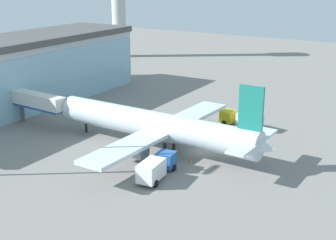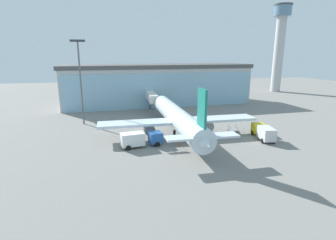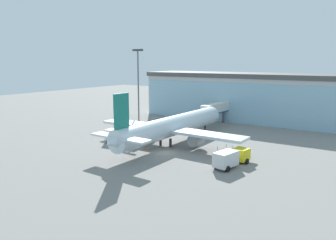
{
  "view_description": "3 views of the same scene",
  "coord_description": "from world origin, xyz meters",
  "px_view_note": "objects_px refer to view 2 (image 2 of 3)",
  "views": [
    {
      "loc": [
        -54.53,
        -29.33,
        24.27
      ],
      "look_at": [
        -1.5,
        4.67,
        4.31
      ],
      "focal_mm": 50.0,
      "sensor_mm": 36.0,
      "label": 1
    },
    {
      "loc": [
        -15.66,
        -43.5,
        15.92
      ],
      "look_at": [
        -4.37,
        6.52,
        3.03
      ],
      "focal_mm": 28.0,
      "sensor_mm": 36.0,
      "label": 2
    },
    {
      "loc": [
        32.72,
        -45.92,
        16.2
      ],
      "look_at": [
        -4.04,
        6.82,
        4.5
      ],
      "focal_mm": 35.0,
      "sensor_mm": 36.0,
      "label": 3
    }
  ],
  "objects_px": {
    "airplane": "(178,118)",
    "safety_cone_nose": "(179,144)",
    "jet_bridge": "(151,98)",
    "baggage_cart": "(232,130)",
    "apron_light_mast": "(80,76)",
    "safety_cone_wingtip": "(251,133)",
    "catering_truck": "(140,139)",
    "control_tower": "(280,42)",
    "fuel_truck": "(264,132)"
  },
  "relations": [
    {
      "from": "apron_light_mast",
      "to": "catering_truck",
      "type": "xyz_separation_m",
      "value": [
        11.06,
        -18.57,
        -9.81
      ]
    },
    {
      "from": "baggage_cart",
      "to": "safety_cone_wingtip",
      "type": "xyz_separation_m",
      "value": [
        3.1,
        -2.2,
        -0.23
      ]
    },
    {
      "from": "airplane",
      "to": "safety_cone_wingtip",
      "type": "relative_size",
      "value": 64.83
    },
    {
      "from": "baggage_cart",
      "to": "safety_cone_wingtip",
      "type": "height_order",
      "value": "baggage_cart"
    },
    {
      "from": "fuel_truck",
      "to": "jet_bridge",
      "type": "bearing_deg",
      "value": 40.83
    },
    {
      "from": "catering_truck",
      "to": "safety_cone_nose",
      "type": "xyz_separation_m",
      "value": [
        6.97,
        -0.84,
        -1.19
      ]
    },
    {
      "from": "airplane",
      "to": "catering_truck",
      "type": "bearing_deg",
      "value": 123.43
    },
    {
      "from": "control_tower",
      "to": "safety_cone_nose",
      "type": "xyz_separation_m",
      "value": [
        -59.77,
        -59.15,
        -20.88
      ]
    },
    {
      "from": "jet_bridge",
      "to": "baggage_cart",
      "type": "distance_m",
      "value": 27.0
    },
    {
      "from": "apron_light_mast",
      "to": "catering_truck",
      "type": "height_order",
      "value": "apron_light_mast"
    },
    {
      "from": "control_tower",
      "to": "fuel_truck",
      "type": "relative_size",
      "value": 4.75
    },
    {
      "from": "apron_light_mast",
      "to": "airplane",
      "type": "xyz_separation_m",
      "value": [
        19.33,
        -13.17,
        -7.79
      ]
    },
    {
      "from": "jet_bridge",
      "to": "fuel_truck",
      "type": "distance_m",
      "value": 33.6
    },
    {
      "from": "fuel_truck",
      "to": "safety_cone_nose",
      "type": "relative_size",
      "value": 13.77
    },
    {
      "from": "apron_light_mast",
      "to": "safety_cone_wingtip",
      "type": "height_order",
      "value": "apron_light_mast"
    },
    {
      "from": "apron_light_mast",
      "to": "airplane",
      "type": "distance_m",
      "value": 24.65
    },
    {
      "from": "apron_light_mast",
      "to": "safety_cone_nose",
      "type": "height_order",
      "value": "apron_light_mast"
    },
    {
      "from": "airplane",
      "to": "safety_cone_nose",
      "type": "bearing_deg",
      "value": 168.54
    },
    {
      "from": "jet_bridge",
      "to": "catering_truck",
      "type": "relative_size",
      "value": 1.5
    },
    {
      "from": "control_tower",
      "to": "baggage_cart",
      "type": "bearing_deg",
      "value": -131.08
    },
    {
      "from": "baggage_cart",
      "to": "safety_cone_wingtip",
      "type": "distance_m",
      "value": 3.81
    },
    {
      "from": "control_tower",
      "to": "safety_cone_wingtip",
      "type": "distance_m",
      "value": 73.79
    },
    {
      "from": "jet_bridge",
      "to": "apron_light_mast",
      "type": "distance_m",
      "value": 21.18
    },
    {
      "from": "fuel_truck",
      "to": "safety_cone_nose",
      "type": "bearing_deg",
      "value": 99.79
    },
    {
      "from": "safety_cone_nose",
      "to": "apron_light_mast",
      "type": "bearing_deg",
      "value": 132.9
    },
    {
      "from": "airplane",
      "to": "catering_truck",
      "type": "relative_size",
      "value": 4.74
    },
    {
      "from": "control_tower",
      "to": "fuel_truck",
      "type": "distance_m",
      "value": 75.82
    },
    {
      "from": "jet_bridge",
      "to": "safety_cone_nose",
      "type": "height_order",
      "value": "jet_bridge"
    },
    {
      "from": "apron_light_mast",
      "to": "safety_cone_wingtip",
      "type": "xyz_separation_m",
      "value": [
        34.23,
        -16.01,
        -11.01
      ]
    },
    {
      "from": "airplane",
      "to": "safety_cone_nose",
      "type": "xyz_separation_m",
      "value": [
        -1.3,
        -6.24,
        -3.22
      ]
    },
    {
      "from": "control_tower",
      "to": "safety_cone_wingtip",
      "type": "height_order",
      "value": "control_tower"
    },
    {
      "from": "baggage_cart",
      "to": "safety_cone_nose",
      "type": "xyz_separation_m",
      "value": [
        -13.09,
        -5.59,
        -0.23
      ]
    },
    {
      "from": "jet_bridge",
      "to": "fuel_truck",
      "type": "xyz_separation_m",
      "value": [
        17.13,
        -28.78,
        -2.65
      ]
    },
    {
      "from": "airplane",
      "to": "safety_cone_nose",
      "type": "distance_m",
      "value": 7.14
    },
    {
      "from": "control_tower",
      "to": "apron_light_mast",
      "type": "height_order",
      "value": "control_tower"
    },
    {
      "from": "airplane",
      "to": "baggage_cart",
      "type": "distance_m",
      "value": 12.18
    },
    {
      "from": "airplane",
      "to": "fuel_truck",
      "type": "distance_m",
      "value": 16.8
    },
    {
      "from": "jet_bridge",
      "to": "safety_cone_nose",
      "type": "xyz_separation_m",
      "value": [
        0.4,
        -28.7,
        -3.84
      ]
    },
    {
      "from": "airplane",
      "to": "baggage_cart",
      "type": "height_order",
      "value": "airplane"
    },
    {
      "from": "baggage_cart",
      "to": "control_tower",
      "type": "bearing_deg",
      "value": 156.49
    },
    {
      "from": "baggage_cart",
      "to": "airplane",
      "type": "bearing_deg",
      "value": -75.56
    },
    {
      "from": "safety_cone_nose",
      "to": "safety_cone_wingtip",
      "type": "height_order",
      "value": "same"
    },
    {
      "from": "jet_bridge",
      "to": "apron_light_mast",
      "type": "bearing_deg",
      "value": 120.11
    },
    {
      "from": "jet_bridge",
      "to": "safety_cone_wingtip",
      "type": "height_order",
      "value": "jet_bridge"
    },
    {
      "from": "safety_cone_wingtip",
      "to": "baggage_cart",
      "type": "bearing_deg",
      "value": 144.65
    },
    {
      "from": "jet_bridge",
      "to": "airplane",
      "type": "distance_m",
      "value": 22.54
    },
    {
      "from": "airplane",
      "to": "safety_cone_nose",
      "type": "height_order",
      "value": "airplane"
    },
    {
      "from": "safety_cone_nose",
      "to": "jet_bridge",
      "type": "bearing_deg",
      "value": 90.8
    },
    {
      "from": "control_tower",
      "to": "safety_cone_nose",
      "type": "distance_m",
      "value": 86.65
    },
    {
      "from": "catering_truck",
      "to": "fuel_truck",
      "type": "distance_m",
      "value": 23.72
    }
  ]
}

